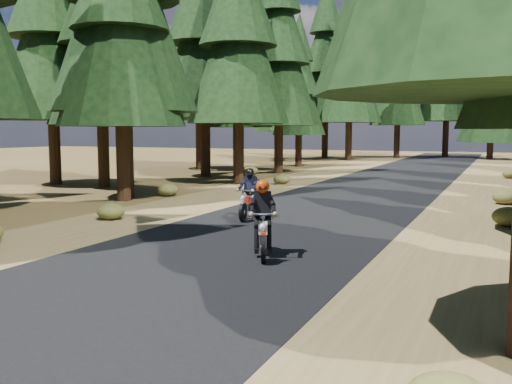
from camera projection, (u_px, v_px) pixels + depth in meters
ground at (228, 251)px, 12.05m from camera, size 120.00×120.00×0.00m
road at (304, 217)px, 16.60m from camera, size 6.00×100.00×0.01m
shoulder_l at (169, 209)px, 18.44m from camera, size 3.20×100.00×0.01m
shoulder_r at (473, 228)px, 14.76m from camera, size 3.20×100.00×0.01m
pine_forest at (403, 29)px, 30.36m from camera, size 34.59×55.08×16.32m
understory_shrubs at (359, 201)px, 18.25m from camera, size 16.39×31.37×0.62m
rider_lead at (263, 231)px, 11.40m from camera, size 1.17×1.78×1.54m
rider_follow at (248, 202)px, 16.24m from camera, size 0.70×1.67×1.44m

